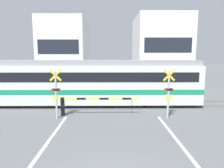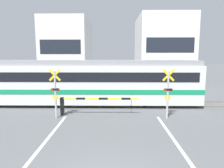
{
  "view_description": "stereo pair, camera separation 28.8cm",
  "coord_description": "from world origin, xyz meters",
  "views": [
    {
      "loc": [
        -0.12,
        -4.47,
        3.56
      ],
      "look_at": [
        0.0,
        9.22,
        1.6
      ],
      "focal_mm": 32.0,
      "sensor_mm": 36.0,
      "label": 1
    },
    {
      "loc": [
        0.17,
        -4.47,
        3.56
      ],
      "look_at": [
        0.0,
        9.22,
        1.6
      ],
      "focal_mm": 32.0,
      "sensor_mm": 36.0,
      "label": 2
    }
  ],
  "objects": [
    {
      "name": "crossing_barrier_far",
      "position": [
        1.67,
        12.77,
        0.81
      ],
      "size": [
        4.59,
        0.2,
        1.09
      ],
      "color": "black",
      "rests_on": "ground_plane"
    },
    {
      "name": "building_left_of_street",
      "position": [
        -6.15,
        23.0,
        4.15
      ],
      "size": [
        5.68,
        7.94,
        8.3
      ],
      "color": "white",
      "rests_on": "ground_plane"
    },
    {
      "name": "crossing_signal_right",
      "position": [
        3.16,
        6.53,
        1.55
      ],
      "size": [
        0.68,
        0.15,
        2.82
      ],
      "color": "#B2B2B7",
      "rests_on": "ground_plane"
    },
    {
      "name": "crossing_signal_left",
      "position": [
        -3.16,
        6.53,
        1.55
      ],
      "size": [
        0.68,
        0.15,
        2.82
      ],
      "color": "#B2B2B7",
      "rests_on": "ground_plane"
    },
    {
      "name": "building_right_of_street",
      "position": [
        6.61,
        23.0,
        4.33
      ],
      "size": [
        6.61,
        7.94,
        8.66
      ],
      "color": "white",
      "rests_on": "ground_plane"
    },
    {
      "name": "pedestrian",
      "position": [
        -0.13,
        15.29,
        0.93
      ],
      "size": [
        0.38,
        0.22,
        1.63
      ],
      "color": "brown",
      "rests_on": "ground_plane"
    },
    {
      "name": "road_stripe_right",
      "position": [
        2.71,
        1.41,
        0.0
      ],
      "size": [
        0.14,
        10.81,
        0.01
      ],
      "color": "white",
      "rests_on": "ground_plane"
    },
    {
      "name": "commuter_train",
      "position": [
        -3.9,
        9.9,
        1.73
      ],
      "size": [
        20.12,
        2.76,
        3.23
      ],
      "color": "silver",
      "rests_on": "ground_plane"
    },
    {
      "name": "rail_track_far",
      "position": [
        0.0,
        10.62,
        0.04
      ],
      "size": [
        50.0,
        0.1,
        0.08
      ],
      "color": "#6B6051",
      "rests_on": "ground_plane"
    },
    {
      "name": "rail_track_near",
      "position": [
        0.0,
        9.19,
        0.04
      ],
      "size": [
        50.0,
        0.1,
        0.08
      ],
      "color": "#6B6051",
      "rests_on": "ground_plane"
    },
    {
      "name": "crossing_barrier_near",
      "position": [
        -1.67,
        7.11,
        0.81
      ],
      "size": [
        4.59,
        0.2,
        1.09
      ],
      "color": "black",
      "rests_on": "ground_plane"
    }
  ]
}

